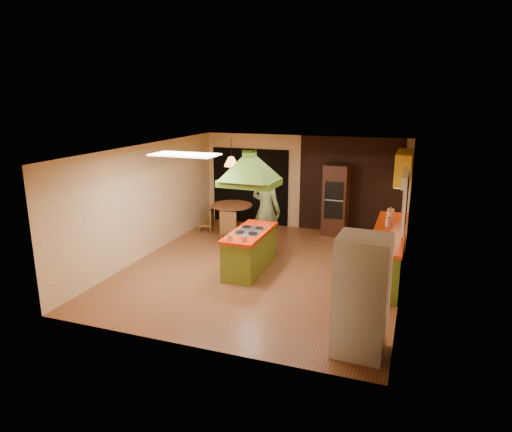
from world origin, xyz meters
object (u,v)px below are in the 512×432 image
at_px(refrigerator, 361,296).
at_px(dining_table, 232,213).
at_px(canister_large, 391,214).
at_px(man, 266,210).
at_px(kitchen_island, 250,251).
at_px(wall_oven, 336,200).

bearing_deg(refrigerator, dining_table, 132.08).
xyz_separation_m(refrigerator, canister_large, (0.11, 4.02, 0.18)).
relative_size(dining_table, canister_large, 4.66).
bearing_deg(man, dining_table, -23.04).
bearing_deg(refrigerator, canister_large, 90.78).
relative_size(kitchen_island, wall_oven, 0.93).
xyz_separation_m(wall_oven, canister_large, (1.44, -1.49, 0.12)).
relative_size(kitchen_island, refrigerator, 0.99).
bearing_deg(dining_table, kitchen_island, -59.38).
relative_size(man, refrigerator, 1.17).
xyz_separation_m(man, refrigerator, (2.58, -3.57, -0.15)).
distance_m(man, canister_large, 2.72).
bearing_deg(canister_large, wall_oven, 134.01).
xyz_separation_m(kitchen_island, dining_table, (-1.34, 2.27, 0.12)).
distance_m(kitchen_island, refrigerator, 3.50).
height_order(wall_oven, dining_table, wall_oven).
distance_m(refrigerator, wall_oven, 5.68).
bearing_deg(dining_table, canister_large, -8.95).
bearing_deg(man, kitchen_island, 109.08).
bearing_deg(kitchen_island, dining_table, 120.41).
bearing_deg(kitchen_island, wall_oven, 68.98).
bearing_deg(wall_oven, kitchen_island, -108.39).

